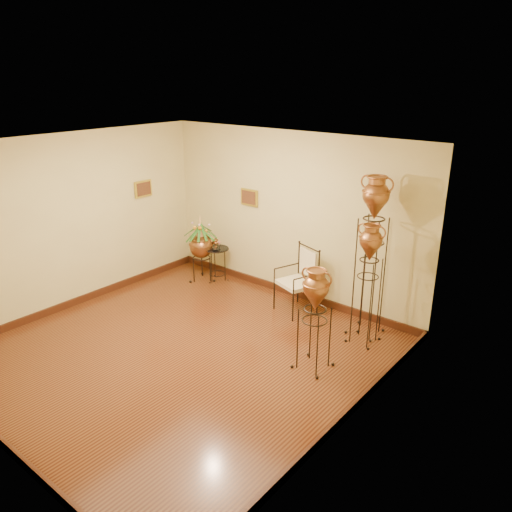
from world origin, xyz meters
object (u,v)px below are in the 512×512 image
Objects in this scene: amphora_mid at (367,284)px; planter_urn at (201,244)px; amphora_tall at (371,256)px; armchair at (296,281)px; side_table at (217,263)px.

amphora_mid reaches higher than planter_urn.
amphora_tall is 1.39m from armchair.
armchair is (-1.21, -0.07, -0.68)m from amphora_tall.
planter_urn is at bearing -178.44° from amphora_tall.
amphora_mid is at bearing -5.60° from side_table.
amphora_mid is 1.40× the size of planter_urn.
amphora_mid reaches higher than armchair.
amphora_tall is 2.98× the size of side_table.
amphora_tall is at bearing -1.29° from side_table.
amphora_mid is at bearing -68.14° from amphora_tall.
planter_urn is 1.19× the size of armchair.
amphora_mid is at bearing 11.48° from armchair.
armchair is at bearing 172.69° from amphora_mid.
armchair is (2.10, 0.02, -0.17)m from planter_urn.
planter_urn is 2.11m from armchair.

